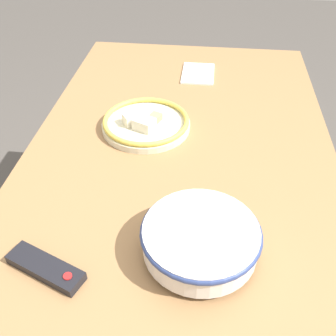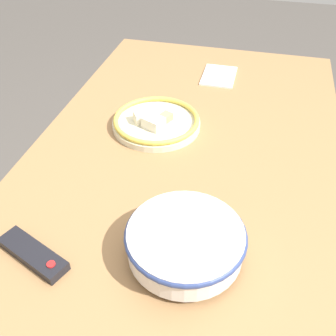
% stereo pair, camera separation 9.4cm
% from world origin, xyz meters
% --- Properties ---
extents(ground_plane, '(8.00, 8.00, 0.00)m').
position_xyz_m(ground_plane, '(0.00, 0.00, 0.00)').
color(ground_plane, '#4C4742').
extents(dining_table, '(1.58, 0.82, 0.73)m').
position_xyz_m(dining_table, '(0.00, 0.00, 0.66)').
color(dining_table, olive).
rests_on(dining_table, ground_plane).
extents(noodle_bowl, '(0.23, 0.23, 0.07)m').
position_xyz_m(noodle_bowl, '(-0.24, -0.07, 0.78)').
color(noodle_bowl, silver).
rests_on(noodle_bowl, dining_table).
extents(food_plate, '(0.25, 0.25, 0.05)m').
position_xyz_m(food_plate, '(0.19, 0.11, 0.75)').
color(food_plate, beige).
rests_on(food_plate, dining_table).
extents(tv_remote, '(0.10, 0.17, 0.02)m').
position_xyz_m(tv_remote, '(-0.32, 0.22, 0.74)').
color(tv_remote, black).
rests_on(tv_remote, dining_table).
extents(folded_napkin, '(0.16, 0.11, 0.01)m').
position_xyz_m(folded_napkin, '(0.54, -0.02, 0.74)').
color(folded_napkin, white).
rests_on(folded_napkin, dining_table).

